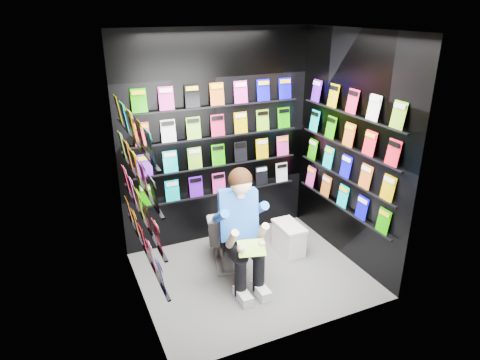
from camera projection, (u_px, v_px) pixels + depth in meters
name	position (u px, v px, depth m)	size (l,w,h in m)	color
floor	(252.00, 275.00, 4.81)	(2.40, 2.40, 0.00)	#5D5D5B
ceiling	(255.00, 30.00, 3.83)	(2.40, 2.40, 0.00)	white
wall_back	(217.00, 140.00, 5.16)	(2.40, 0.04, 2.60)	black
wall_front	(307.00, 205.00, 3.47)	(2.40, 0.04, 2.60)	black
wall_left	(134.00, 185.00, 3.86)	(0.04, 2.00, 2.60)	black
wall_right	(350.00, 151.00, 4.77)	(0.04, 2.00, 2.60)	black
comics_back	(218.00, 140.00, 5.13)	(2.10, 0.06, 1.37)	red
comics_left	(137.00, 184.00, 3.87)	(0.06, 1.70, 1.37)	red
comics_right	(348.00, 151.00, 4.76)	(0.06, 1.70, 1.37)	red
toilet	(224.00, 234.00, 4.93)	(0.42, 0.75, 0.73)	white
longbox	(289.00, 239.00, 5.22)	(0.24, 0.43, 0.33)	white
longbox_lid	(289.00, 226.00, 5.16)	(0.26, 0.46, 0.03)	white
reader	(237.00, 215.00, 4.45)	(0.54, 0.79, 1.45)	blue
held_comic	(252.00, 248.00, 4.23)	(0.27, 0.01, 0.19)	green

